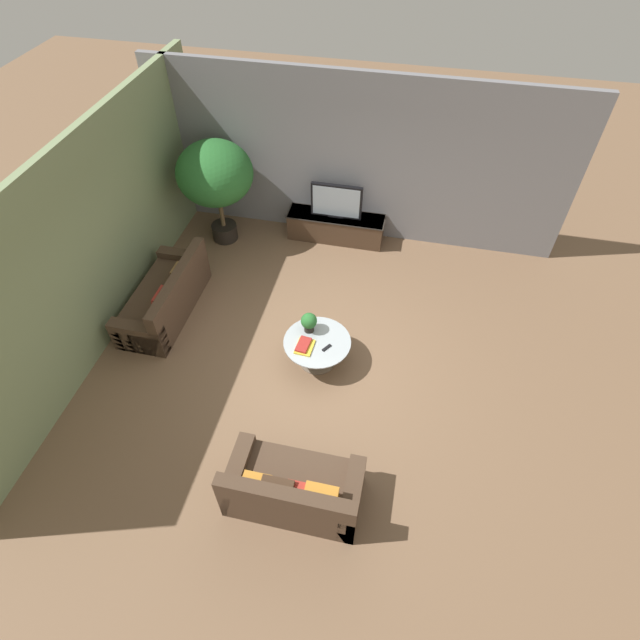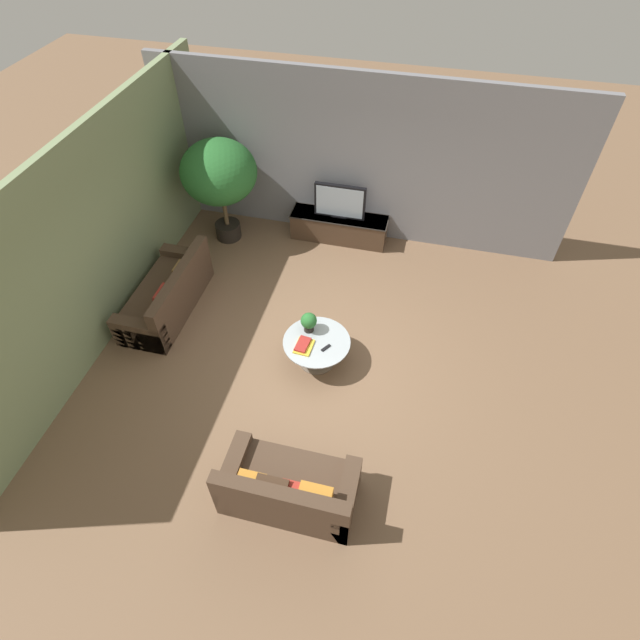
{
  "view_description": "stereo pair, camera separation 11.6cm",
  "coord_description": "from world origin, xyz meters",
  "px_view_note": "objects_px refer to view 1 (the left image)",
  "views": [
    {
      "loc": [
        1.11,
        -4.64,
        5.95
      ],
      "look_at": [
        0.03,
        0.27,
        0.55
      ],
      "focal_mm": 28.0,
      "sensor_mm": 36.0,
      "label": 1
    },
    {
      "loc": [
        1.23,
        -4.61,
        5.95
      ],
      "look_at": [
        0.03,
        0.27,
        0.55
      ],
      "focal_mm": 28.0,
      "sensor_mm": 36.0,
      "label": 2
    }
  ],
  "objects_px": {
    "couch_near_entry": "(293,490)",
    "potted_plant_tabletop": "(309,322)",
    "coffee_table": "(317,347)",
    "couch_by_wall": "(166,298)",
    "media_console": "(336,227)",
    "television": "(336,201)",
    "potted_palm_tall": "(215,175)"
  },
  "relations": [
    {
      "from": "television",
      "to": "potted_palm_tall",
      "type": "relative_size",
      "value": 0.48
    },
    {
      "from": "television",
      "to": "potted_plant_tabletop",
      "type": "relative_size",
      "value": 2.89
    },
    {
      "from": "media_console",
      "to": "potted_palm_tall",
      "type": "relative_size",
      "value": 0.94
    },
    {
      "from": "coffee_table",
      "to": "couch_by_wall",
      "type": "bearing_deg",
      "value": 169.08
    },
    {
      "from": "media_console",
      "to": "coffee_table",
      "type": "distance_m",
      "value": 3.02
    },
    {
      "from": "television",
      "to": "coffee_table",
      "type": "relative_size",
      "value": 0.95
    },
    {
      "from": "potted_plant_tabletop",
      "to": "potted_palm_tall",
      "type": "bearing_deg",
      "value": 133.11
    },
    {
      "from": "coffee_table",
      "to": "couch_near_entry",
      "type": "distance_m",
      "value": 2.18
    },
    {
      "from": "coffee_table",
      "to": "media_console",
      "type": "bearing_deg",
      "value": 96.0
    },
    {
      "from": "media_console",
      "to": "potted_plant_tabletop",
      "type": "distance_m",
      "value": 2.85
    },
    {
      "from": "potted_plant_tabletop",
      "to": "media_console",
      "type": "bearing_deg",
      "value": 93.09
    },
    {
      "from": "coffee_table",
      "to": "potted_plant_tabletop",
      "type": "distance_m",
      "value": 0.4
    },
    {
      "from": "couch_near_entry",
      "to": "potted_plant_tabletop",
      "type": "bearing_deg",
      "value": -81.25
    },
    {
      "from": "television",
      "to": "couch_near_entry",
      "type": "relative_size",
      "value": 0.59
    },
    {
      "from": "media_console",
      "to": "coffee_table",
      "type": "height_order",
      "value": "media_console"
    },
    {
      "from": "television",
      "to": "potted_palm_tall",
      "type": "height_order",
      "value": "potted_palm_tall"
    },
    {
      "from": "coffee_table",
      "to": "couch_by_wall",
      "type": "relative_size",
      "value": 0.51
    },
    {
      "from": "coffee_table",
      "to": "potted_palm_tall",
      "type": "xyz_separation_m",
      "value": [
        -2.38,
        2.55,
        1.03
      ]
    },
    {
      "from": "couch_near_entry",
      "to": "media_console",
      "type": "bearing_deg",
      "value": -84.32
    },
    {
      "from": "coffee_table",
      "to": "couch_by_wall",
      "type": "xyz_separation_m",
      "value": [
        -2.63,
        0.51,
        -0.03
      ]
    },
    {
      "from": "couch_by_wall",
      "to": "potted_plant_tabletop",
      "type": "xyz_separation_m",
      "value": [
        2.47,
        -0.32,
        0.35
      ]
    },
    {
      "from": "television",
      "to": "potted_palm_tall",
      "type": "distance_m",
      "value": 2.18
    },
    {
      "from": "media_console",
      "to": "potted_plant_tabletop",
      "type": "height_order",
      "value": "potted_plant_tabletop"
    },
    {
      "from": "television",
      "to": "potted_plant_tabletop",
      "type": "distance_m",
      "value": 2.83
    },
    {
      "from": "potted_palm_tall",
      "to": "media_console",
      "type": "bearing_deg",
      "value": 12.29
    },
    {
      "from": "media_console",
      "to": "couch_near_entry",
      "type": "bearing_deg",
      "value": -84.32
    },
    {
      "from": "potted_plant_tabletop",
      "to": "couch_near_entry",
      "type": "bearing_deg",
      "value": -81.25
    },
    {
      "from": "couch_near_entry",
      "to": "potted_palm_tall",
      "type": "relative_size",
      "value": 0.82
    },
    {
      "from": "couch_near_entry",
      "to": "couch_by_wall",
      "type": "bearing_deg",
      "value": -43.4
    },
    {
      "from": "couch_by_wall",
      "to": "potted_palm_tall",
      "type": "bearing_deg",
      "value": 173.07
    },
    {
      "from": "media_console",
      "to": "coffee_table",
      "type": "xyz_separation_m",
      "value": [
        0.32,
        -3.0,
        0.05
      ]
    },
    {
      "from": "coffee_table",
      "to": "couch_by_wall",
      "type": "distance_m",
      "value": 2.68
    }
  ]
}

